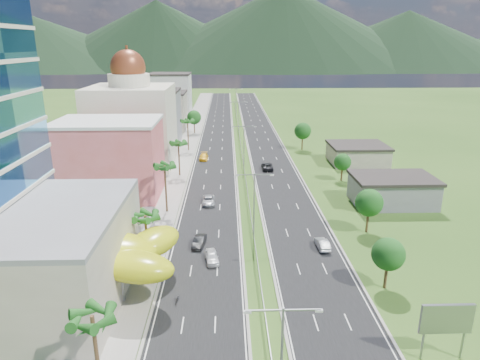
{
  "coord_description": "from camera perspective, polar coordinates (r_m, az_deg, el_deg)",
  "views": [
    {
      "loc": [
        -4.13,
        -52.67,
        30.07
      ],
      "look_at": [
        -1.93,
        19.22,
        7.0
      ],
      "focal_mm": 32.0,
      "sensor_mm": 36.0,
      "label": 1
    }
  ],
  "objects": [
    {
      "name": "shed_near",
      "position": [
        88.46,
        19.65,
        -1.45
      ],
      "size": [
        15.0,
        10.0,
        5.0
      ],
      "primitive_type": "cube",
      "color": "slate",
      "rests_on": "ground"
    },
    {
      "name": "ground",
      "position": [
        60.79,
        2.42,
        -11.88
      ],
      "size": [
        500.0,
        500.0,
        0.0
      ],
      "primitive_type": "plane",
      "color": "#2D5119",
      "rests_on": "ground"
    },
    {
      "name": "pink_shophouse",
      "position": [
        90.82,
        -16.95,
        2.61
      ],
      "size": [
        20.0,
        15.0,
        15.0
      ],
      "primitive_type": "cube",
      "color": "#D75858",
      "rests_on": "ground"
    },
    {
      "name": "palm_tree_b",
      "position": [
        60.39,
        -12.52,
        -5.06
      ],
      "size": [
        3.6,
        3.6,
        8.1
      ],
      "color": "#47301C",
      "rests_on": "ground"
    },
    {
      "name": "road_left",
      "position": [
        145.84,
        -3.06,
        5.87
      ],
      "size": [
        11.0,
        260.0,
        0.04
      ],
      "primitive_type": "cube",
      "color": "black",
      "rests_on": "ground"
    },
    {
      "name": "palm_tree_d",
      "position": [
        100.87,
        -8.21,
        4.7
      ],
      "size": [
        3.6,
        3.6,
        8.6
      ],
      "color": "#47301C",
      "rests_on": "ground"
    },
    {
      "name": "car_yellow_far_left",
      "position": [
        115.97,
        -4.87,
        3.12
      ],
      "size": [
        2.31,
        5.5,
        1.58
      ],
      "primitive_type": "imported",
      "rotation": [
        0.0,
        0.0,
        -0.02
      ],
      "color": "gold",
      "rests_on": "road_left"
    },
    {
      "name": "domed_building",
      "position": [
        111.86,
        -14.18,
        7.62
      ],
      "size": [
        20.0,
        20.0,
        28.7
      ],
      "color": "beige",
      "rests_on": "ground"
    },
    {
      "name": "leafy_tree_rc",
      "position": [
        99.65,
        13.52,
        2.34
      ],
      "size": [
        3.85,
        3.85,
        6.33
      ],
      "color": "#47301C",
      "rests_on": "ground"
    },
    {
      "name": "leafy_tree_rb",
      "position": [
        73.05,
        16.84,
        -2.94
      ],
      "size": [
        4.55,
        4.55,
        7.47
      ],
      "color": "#47301C",
      "rests_on": "ground"
    },
    {
      "name": "leafy_tree_lfar",
      "position": [
        150.12,
        -6.14,
        8.3
      ],
      "size": [
        4.9,
        4.9,
        8.05
      ],
      "color": "#47301C",
      "rests_on": "ground"
    },
    {
      "name": "leafy_tree_rd",
      "position": [
        127.03,
        8.36,
        6.48
      ],
      "size": [
        4.9,
        4.9,
        8.05
      ],
      "color": "#47301C",
      "rests_on": "ground"
    },
    {
      "name": "car_white_near_left",
      "position": [
        62.56,
        -3.78,
        -10.17
      ],
      "size": [
        2.39,
        4.59,
        1.49
      ],
      "primitive_type": "imported",
      "rotation": [
        0.0,
        0.0,
        0.15
      ],
      "color": "white",
      "rests_on": "road_left"
    },
    {
      "name": "car_silver_right",
      "position": [
        67.38,
        10.91,
        -8.33
      ],
      "size": [
        1.81,
        4.56,
        1.47
      ],
      "primitive_type": "imported",
      "rotation": [
        0.0,
        0.0,
        3.2
      ],
      "color": "#B1B4BA",
      "rests_on": "road_right"
    },
    {
      "name": "car_silver_mid_left",
      "position": [
        83.8,
        -4.21,
        -2.73
      ],
      "size": [
        2.58,
        5.32,
        1.46
      ],
      "primitive_type": "imported",
      "rotation": [
        0.0,
        0.0,
        0.03
      ],
      "color": "#ADB0B5",
      "rests_on": "road_left"
    },
    {
      "name": "streetlight_median_e",
      "position": [
        194.12,
        -0.54,
        10.89
      ],
      "size": [
        6.04,
        0.25,
        11.0
      ],
      "color": "gray",
      "rests_on": "ground"
    },
    {
      "name": "streetlight_median_d",
      "position": [
        149.55,
        -0.16,
        8.82
      ],
      "size": [
        6.04,
        0.25,
        11.0
      ],
      "color": "gray",
      "rests_on": "ground"
    },
    {
      "name": "shed_far",
      "position": [
        116.34,
        15.38,
        3.28
      ],
      "size": [
        14.0,
        12.0,
        4.4
      ],
      "primitive_type": "cube",
      "color": "#9F9283",
      "rests_on": "ground"
    },
    {
      "name": "palm_tree_e",
      "position": [
        125.1,
        -7.01,
        7.64
      ],
      "size": [
        3.6,
        3.6,
        9.4
      ],
      "color": "#47301C",
      "rests_on": "ground"
    },
    {
      "name": "midrise_white",
      "position": [
        180.37,
        -9.2,
        10.86
      ],
      "size": [
        16.0,
        15.0,
        18.0
      ],
      "primitive_type": "cube",
      "color": "silver",
      "rests_on": "ground"
    },
    {
      "name": "leafy_tree_ra",
      "position": [
        57.6,
        19.17,
        -9.34
      ],
      "size": [
        4.2,
        4.2,
        6.9
      ],
      "color": "#47301C",
      "rests_on": "ground"
    },
    {
      "name": "mountain_ridge",
      "position": [
        507.63,
        5.68,
        14.31
      ],
      "size": [
        860.0,
        140.0,
        90.0
      ],
      "primitive_type": null,
      "color": "black",
      "rests_on": "ground"
    },
    {
      "name": "midrise_beige",
      "position": [
        158.12,
        -10.18,
        8.94
      ],
      "size": [
        16.0,
        15.0,
        13.0
      ],
      "primitive_type": "cube",
      "color": "#9F9283",
      "rests_on": "ground"
    },
    {
      "name": "lime_canopy",
      "position": [
        57.0,
        -17.96,
        -9.26
      ],
      "size": [
        18.0,
        15.0,
        7.4
      ],
      "color": "#B8BF12",
      "rests_on": "ground"
    },
    {
      "name": "palm_tree_c",
      "position": [
        78.55,
        -10.01,
        1.57
      ],
      "size": [
        3.6,
        3.6,
        9.6
      ],
      "color": "#47301C",
      "rests_on": "ground"
    },
    {
      "name": "road_right",
      "position": [
        146.26,
        2.86,
        5.91
      ],
      "size": [
        11.0,
        260.0,
        0.04
      ],
      "primitive_type": "cube",
      "color": "black",
      "rests_on": "ground"
    },
    {
      "name": "palm_tree_a",
      "position": [
        39.45,
        -19.07,
        -17.32
      ],
      "size": [
        3.6,
        3.6,
        9.1
      ],
      "color": "#47301C",
      "rests_on": "ground"
    },
    {
      "name": "streetlight_median_a",
      "position": [
        36.42,
        5.58,
        -22.13
      ],
      "size": [
        6.04,
        0.25,
        11.0
      ],
      "color": "gray",
      "rests_on": "ground"
    },
    {
      "name": "billboard",
      "position": [
        48.03,
        25.82,
        -16.5
      ],
      "size": [
        5.2,
        0.35,
        6.2
      ],
      "color": "gray",
      "rests_on": "ground"
    },
    {
      "name": "motorcycle",
      "position": [
        54.22,
        -8.4,
        -15.37
      ],
      "size": [
        0.67,
        1.76,
        1.1
      ],
      "primitive_type": "imported",
      "rotation": [
        0.0,
        0.0,
        -0.09
      ],
      "color": "black",
      "rests_on": "road_left"
    },
    {
      "name": "midrise_grey",
      "position": [
        136.42,
        -11.5,
        8.12
      ],
      "size": [
        16.0,
        15.0,
        16.0
      ],
      "primitive_type": "cube",
      "color": "slate",
      "rests_on": "ground"
    },
    {
      "name": "car_dark_left",
      "position": [
        67.25,
        -5.46,
        -8.13
      ],
      "size": [
        2.24,
        4.63,
        1.46
      ],
      "primitive_type": "imported",
      "rotation": [
        0.0,
        0.0,
        -0.16
      ],
      "color": "black",
      "rests_on": "road_left"
    },
    {
      "name": "streetlight_median_c",
      "position": [
        105.36,
        0.53,
        5.0
      ],
      "size": [
        6.04,
        0.25,
        11.0
      ],
      "color": "gray",
      "rests_on": "ground"
    },
    {
      "name": "median_guardrail",
      "position": [
        128.16,
        0.14,
        4.5
      ],
      "size": [
        0.1,
        216.06,
        0.76
      ],
      "color": "gray",
      "rests_on": "ground"
    },
    {
      "name": "streetlight_median_b",
      "position": [
        66.99,
        1.89,
        -2.6
      ],
      "size": [
        6.04,
        0.25,
        11.0
      ],
      "color": "gray",
      "rests_on": "ground"
    },
    {
      "name": "car_dark_far_right",
      "position": [
        106.63,
        3.66,
        1.84
      ],
      "size": [
        2.65,
        5.74,
        1.59
      ],
      "primitive_type": "imported",
      "rotation": [
        0.0,
        0.0,
        3.14
      ],
      "color": "black",
      "rests_on": "road_right"
    },
    {
      "name": "sidewalk_left",
      "position": [
        146.36,
        -6.8,
        5.83
      ],
      "size": [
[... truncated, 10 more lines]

